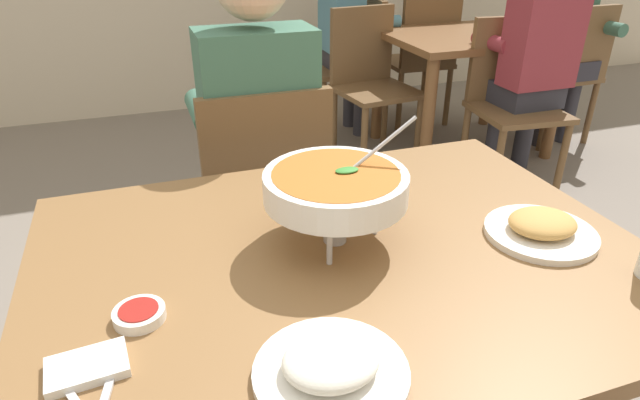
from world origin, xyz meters
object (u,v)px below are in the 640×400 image
at_px(chair_bg_middle, 511,93).
at_px(dining_table_far, 468,55).
at_px(sauce_dish, 139,314).
at_px(patron_bg_left, 347,24).
at_px(chair_bg_right, 567,67).
at_px(chair_bg_left, 357,58).
at_px(patron_bg_middle, 535,51).
at_px(chair_diner_main, 263,194).
at_px(chair_bg_corner, 370,75).
at_px(patron_bg_right, 565,28).
at_px(diner_main, 257,127).
at_px(chair_bg_window, 422,54).
at_px(dining_table_main, 342,292).
at_px(rice_plate, 331,367).
at_px(appetizer_plate, 541,228).
at_px(curry_bowl, 338,187).

bearing_deg(chair_bg_middle, dining_table_far, 86.21).
bearing_deg(sauce_dish, patron_bg_left, 61.48).
bearing_deg(chair_bg_right, chair_bg_left, 149.96).
bearing_deg(patron_bg_middle, chair_diner_main, -157.09).
relative_size(chair_bg_corner, patron_bg_right, 0.69).
bearing_deg(patron_bg_left, patron_bg_middle, -59.43).
distance_m(chair_diner_main, patron_bg_middle, 1.80).
bearing_deg(chair_bg_middle, diner_main, -155.78).
distance_m(diner_main, dining_table_far, 2.02).
distance_m(sauce_dish, chair_bg_window, 3.27).
bearing_deg(dining_table_main, chair_bg_right, 39.43).
bearing_deg(rice_plate, chair_diner_main, 82.43).
bearing_deg(chair_bg_corner, appetizer_plate, -104.44).
distance_m(appetizer_plate, chair_bg_right, 2.70).
xyz_separation_m(sauce_dish, chair_bg_corner, (1.41, 2.18, -0.24)).
bearing_deg(chair_bg_window, appetizer_plate, -113.78).
height_order(rice_plate, chair_bg_middle, chair_bg_middle).
bearing_deg(dining_table_far, dining_table_main, -128.79).
height_order(curry_bowl, patron_bg_left, patron_bg_left).
height_order(appetizer_plate, patron_bg_middle, patron_bg_middle).
height_order(diner_main, chair_bg_corner, diner_main).
distance_m(sauce_dish, chair_bg_middle, 2.55).
bearing_deg(patron_bg_middle, chair_bg_middle, 146.82).
relative_size(chair_bg_left, patron_bg_middle, 0.69).
bearing_deg(appetizer_plate, patron_bg_right, 47.89).
bearing_deg(patron_bg_right, chair_bg_corner, 172.53).
bearing_deg(chair_diner_main, chair_bg_left, 58.49).
bearing_deg(patron_bg_right, chair_bg_left, 151.92).
xyz_separation_m(chair_bg_left, patron_bg_middle, (0.54, -1.10, 0.24)).
xyz_separation_m(dining_table_main, chair_bg_right, (2.28, 1.87, -0.13)).
distance_m(curry_bowl, chair_bg_left, 2.76).
xyz_separation_m(dining_table_main, curry_bowl, (0.00, 0.05, 0.23)).
bearing_deg(patron_bg_left, chair_bg_corner, -91.79).
xyz_separation_m(diner_main, curry_bowl, (0.00, -0.74, 0.12)).
bearing_deg(sauce_dish, chair_diner_main, 63.87).
xyz_separation_m(chair_diner_main, chair_bg_window, (1.57, 1.75, 0.00)).
height_order(dining_table_far, chair_bg_right, chair_bg_right).
height_order(chair_diner_main, dining_table_far, chair_diner_main).
xyz_separation_m(chair_bg_right, patron_bg_right, (-0.02, 0.06, 0.24)).
relative_size(curry_bowl, sauce_dish, 3.69).
distance_m(chair_bg_corner, patron_bg_left, 0.49).
relative_size(chair_diner_main, chair_bg_left, 1.00).
bearing_deg(patron_bg_middle, appetizer_plate, -128.34).
bearing_deg(sauce_dish, chair_bg_right, 35.99).
xyz_separation_m(dining_table_main, patron_bg_middle, (1.64, 1.45, 0.11)).
xyz_separation_m(patron_bg_middle, patron_bg_right, (0.61, 0.48, 0.00)).
height_order(rice_plate, patron_bg_right, patron_bg_right).
height_order(chair_bg_corner, chair_bg_window, same).
distance_m(dining_table_main, chair_bg_corner, 2.33).
bearing_deg(diner_main, dining_table_far, 36.94).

